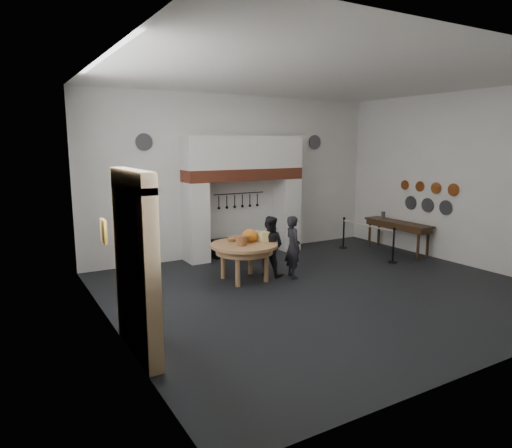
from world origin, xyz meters
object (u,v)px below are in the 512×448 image
barrier_post_far (344,234)px  work_table (244,245)px  visitor_far (270,246)px  side_table (398,223)px  visitor_near (293,247)px  iron_range (243,246)px  barrier_post_near (393,246)px

barrier_post_far → work_table: bearing=-161.8°
visitor_far → side_table: 4.59m
visitor_near → work_table: bearing=82.3°
iron_range → work_table: size_ratio=1.21×
work_table → barrier_post_near: size_ratio=1.74×
iron_range → side_table: side_table is taller
visitor_far → barrier_post_far: visitor_far is taller
iron_range → visitor_near: bearing=-91.7°
visitor_near → iron_range: bearing=9.9°
side_table → barrier_post_far: (-1.06, 1.15, -0.42)m
work_table → visitor_far: 0.71m
iron_range → side_table: 4.61m
visitor_far → visitor_near: bearing=-167.3°
visitor_far → barrier_post_near: (3.52, -0.62, -0.28)m
work_table → side_table: 5.29m
side_table → barrier_post_near: 1.42m
iron_range → work_table: (-1.18, -2.25, 0.59)m
visitor_near → barrier_post_near: (3.12, -0.22, -0.30)m
visitor_far → side_table: bearing=-119.5°
visitor_near → side_table: bearing=-70.0°
visitor_near → barrier_post_far: 3.60m
barrier_post_near → barrier_post_far: same height
visitor_far → side_table: visitor_far is taller
work_table → barrier_post_far: 4.47m
barrier_post_far → barrier_post_near: bearing=-90.0°
side_table → visitor_far: bearing=-177.2°
barrier_post_near → visitor_near: bearing=175.9°
iron_range → barrier_post_far: (3.04, -0.86, 0.20)m
barrier_post_far → visitor_near: bearing=-150.3°
visitor_far → barrier_post_near: bearing=-132.3°
iron_range → barrier_post_far: bearing=-15.7°
side_table → barrier_post_far: same height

